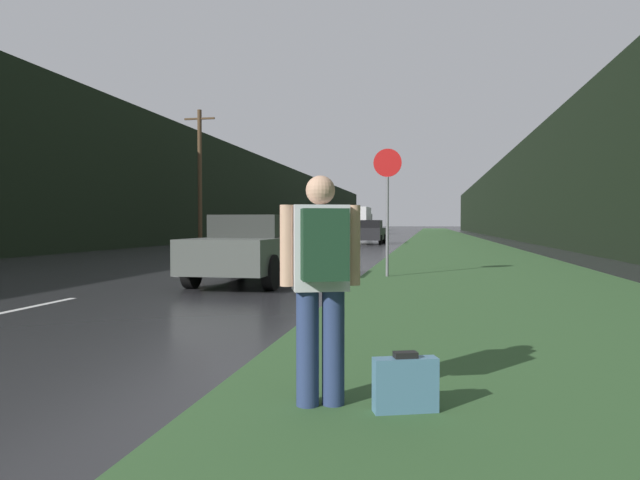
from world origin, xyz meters
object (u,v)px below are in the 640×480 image
Objects in this scene: suitcase at (405,385)px; delivery_truck at (360,220)px; stop_sign at (387,199)px; hitchhiker_with_backpack at (321,275)px; car_passing_near at (253,248)px; car_passing_far at (369,232)px.

delivery_truck is at bearing 78.14° from suitcase.
suitcase is 0.06× the size of delivery_truck.
stop_sign is at bearing -82.53° from delivery_truck.
hitchhiker_with_backpack is at bearing 161.08° from suitcase.
stop_sign is 0.69× the size of car_passing_near.
suitcase is 65.18m from delivery_truck.
car_passing_near is 0.57× the size of delivery_truck.
hitchhiker_with_backpack is at bearing -88.48° from stop_sign.
delivery_truck reaches higher than car_passing_near.
car_passing_near is (-3.64, 8.13, 0.55)m from suitcase.
car_passing_near is 0.98× the size of car_passing_far.
suitcase is at bearing 96.38° from car_passing_far.
stop_sign is 9.88m from hitchhiker_with_backpack.
car_passing_near is 24.47m from car_passing_far.
hitchhiker_with_backpack is 8.69m from car_passing_near.
stop_sign is 10.01m from suitcase.
car_passing_near is at bearing -148.75° from stop_sign.
car_passing_near is 56.72m from delivery_truck.
delivery_truck is at bearing -85.57° from car_passing_near.
hitchhiker_with_backpack is at bearing 95.38° from car_passing_far.
car_passing_far is 0.58× the size of delivery_truck.
car_passing_far is (-3.07, 32.60, -0.17)m from hitchhiker_with_backpack.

